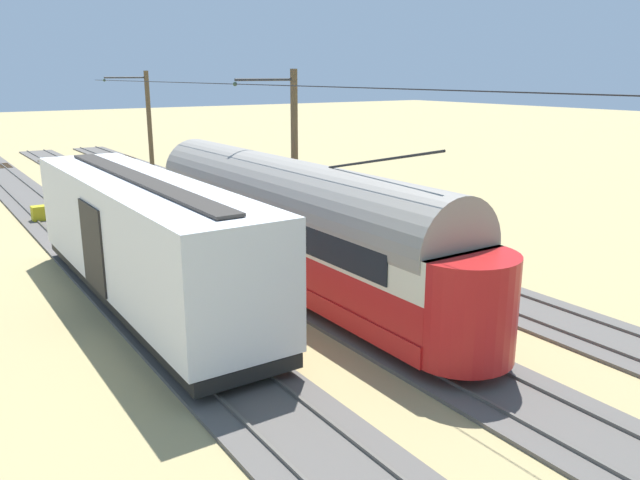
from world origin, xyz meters
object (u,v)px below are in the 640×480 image
catenary_pole_foreground (149,128)px  catenary_pole_mid_near (293,158)px  track_end_bumper (52,213)px  vintage_streetcar (289,220)px  boxcar_adjacent (142,237)px  switch_stand (240,184)px

catenary_pole_foreground → catenary_pole_mid_near: size_ratio=1.00×
track_end_bumper → vintage_streetcar: bearing=107.8°
boxcar_adjacent → track_end_bumper: boxcar_adjacent is taller
catenary_pole_mid_near → catenary_pole_foreground: bearing=-90.0°
switch_stand → catenary_pole_mid_near: bearing=73.3°
catenary_pole_foreground → switch_stand: size_ratio=5.80×
track_end_bumper → boxcar_adjacent: bearing=90.0°
track_end_bumper → catenary_pole_foreground: bearing=-140.1°
vintage_streetcar → catenary_pole_mid_near: catenary_pole_mid_near is taller
boxcar_adjacent → catenary_pole_mid_near: catenary_pole_mid_near is taller
vintage_streetcar → catenary_pole_mid_near: size_ratio=2.57×
boxcar_adjacent → catenary_pole_mid_near: bearing=-158.3°
vintage_streetcar → catenary_pole_mid_near: 4.64m
vintage_streetcar → track_end_bumper: bearing=-72.2°
vintage_streetcar → switch_stand: bearing=-111.0°
catenary_pole_foreground → switch_stand: catenary_pole_foreground is taller
boxcar_adjacent → switch_stand: boxcar_adjacent is taller
catenary_pole_foreground → track_end_bumper: 9.91m
switch_stand → track_end_bumper: (10.73, 0.92, -0.30)m
catenary_pole_foreground → catenary_pole_mid_near: 17.03m
vintage_streetcar → track_end_bumper: 15.56m
catenary_pole_mid_near → track_end_bumper: bearing=-57.1°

